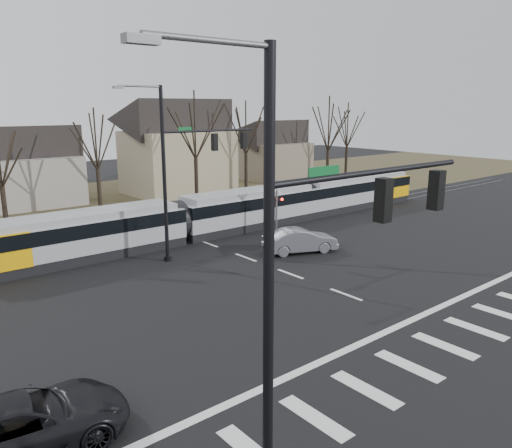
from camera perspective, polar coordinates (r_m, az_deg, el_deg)
ground at (r=24.08m, az=13.91°, el=-9.19°), size 140.00×140.00×0.00m
grass_verge at (r=49.38m, az=-17.21°, el=2.17°), size 140.00×28.00×0.01m
crosswalk at (r=22.17m, az=22.35°, el=-11.85°), size 27.00×2.60×0.01m
stop_line at (r=23.15m, az=17.52°, el=-10.35°), size 28.00×0.35×0.01m
lane_dashes at (r=35.40m, az=-7.21°, el=-1.59°), size 0.18×30.00×0.01m
rail_pair at (r=35.23m, az=-7.04°, el=-1.62°), size 90.00×1.52×0.06m
tram at (r=37.80m, az=-0.99°, el=1.91°), size 38.12×2.83×2.89m
sedan at (r=31.69m, az=5.07°, el=-1.88°), size 4.81×5.78×1.54m
suv at (r=15.65m, az=-25.11°, el=-20.02°), size 3.63×6.09×1.56m
signal_pole_near_left at (r=10.96m, az=7.79°, el=-4.69°), size 9.28×0.44×10.20m
signal_pole_far at (r=30.16m, az=-7.83°, el=6.82°), size 9.28×0.44×10.20m
rail_crossing_signal at (r=35.39m, az=2.36°, el=1.63°), size 1.08×0.36×4.00m
tree_row at (r=44.10m, az=-12.22°, el=7.76°), size 59.20×7.20×10.00m
house_b at (r=51.01m, az=-24.48°, el=6.43°), size 8.64×7.56×7.65m
house_c at (r=53.56m, az=-9.01°, el=9.08°), size 10.80×8.64×10.10m
house_d at (r=64.08m, az=1.85°, el=8.78°), size 8.64×7.56×7.65m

